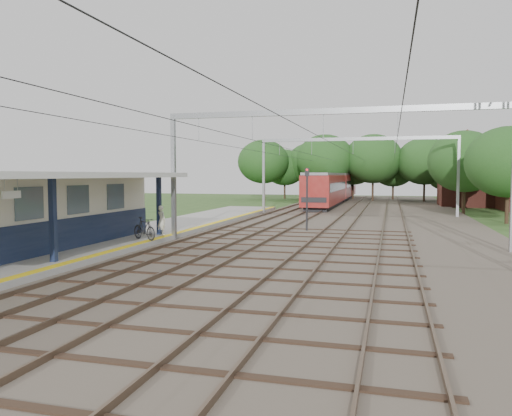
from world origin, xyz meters
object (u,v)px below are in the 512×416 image
(person, at_px, (161,220))
(signal_post, at_px, (307,193))
(bicycle, at_px, (144,229))
(train, at_px, (335,187))

(person, relative_size, signal_post, 0.40)
(person, distance_m, bicycle, 2.27)
(bicycle, xyz_separation_m, train, (5.10, 41.73, 1.18))
(person, xyz_separation_m, bicycle, (0.13, -2.25, -0.24))
(signal_post, bearing_deg, bicycle, -136.65)
(bicycle, bearing_deg, train, 22.37)
(person, bearing_deg, signal_post, -114.37)
(person, bearing_deg, bicycle, 116.92)
(person, bearing_deg, train, -74.06)
(person, distance_m, signal_post, 9.65)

